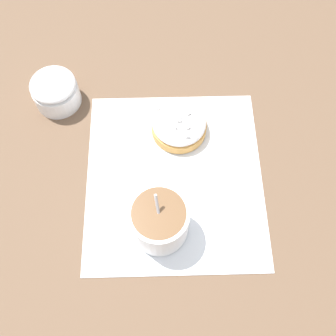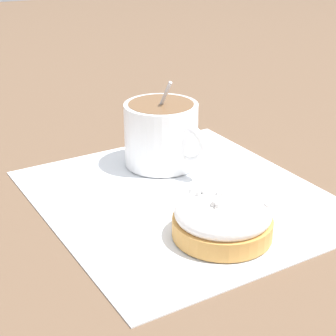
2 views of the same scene
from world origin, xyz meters
name	(u,v)px [view 2 (image 2 of 2)]	position (x,y,z in m)	size (l,w,h in m)	color
ground_plane	(181,198)	(0.00, 0.00, 0.00)	(3.00, 3.00, 0.00)	brown
paper_napkin	(181,197)	(0.00, 0.00, 0.00)	(0.33, 0.30, 0.00)	white
coffee_cup	(162,131)	(0.08, -0.01, 0.04)	(0.11, 0.08, 0.10)	white
frosted_pastry	(226,217)	(-0.08, 0.00, 0.02)	(0.09, 0.09, 0.04)	#D19347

